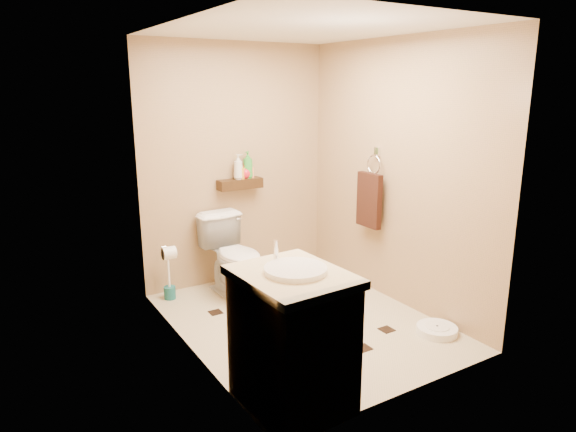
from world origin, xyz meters
TOP-DOWN VIEW (x-y plane):
  - ground at (0.00, 0.00)m, footprint 2.50×2.50m
  - wall_back at (0.00, 1.25)m, footprint 2.00×0.04m
  - wall_front at (0.00, -1.25)m, footprint 2.00×0.04m
  - wall_left at (-1.00, 0.00)m, footprint 0.04×2.50m
  - wall_right at (1.00, 0.00)m, footprint 0.04×2.50m
  - ceiling at (0.00, 0.00)m, footprint 2.00×2.50m
  - wall_shelf at (0.00, 1.17)m, footprint 0.46×0.14m
  - floor_accents at (0.01, -0.00)m, footprint 1.19×1.38m
  - toilet at (-0.24, 0.83)m, footprint 0.49×0.79m
  - vanity at (-0.70, -0.95)m, footprint 0.63×0.76m
  - bathroom_scale at (0.82, -0.77)m, footprint 0.38×0.38m
  - toilet_brush at (-0.82, 1.07)m, footprint 0.11×0.11m
  - towel_ring at (0.91, 0.25)m, footprint 0.12×0.30m
  - toilet_paper at (-0.94, 0.65)m, footprint 0.12×0.11m
  - bottle_a at (-0.02, 1.17)m, footprint 0.14×0.14m
  - bottle_b at (0.02, 1.17)m, footprint 0.11×0.11m
  - bottle_c at (0.06, 1.17)m, footprint 0.16×0.16m
  - bottle_d at (0.09, 1.17)m, footprint 0.15×0.15m
  - bottle_e at (0.10, 1.17)m, footprint 0.08×0.08m

SIDE VIEW (x-z plane):
  - ground at x=0.00m, z-range 0.00..0.00m
  - floor_accents at x=0.01m, z-range 0.00..0.01m
  - bathroom_scale at x=0.82m, z-range 0.00..0.07m
  - toilet_brush at x=-0.82m, z-range -0.07..0.41m
  - toilet at x=-0.24m, z-range 0.00..0.78m
  - vanity at x=-0.70m, z-range -0.06..0.97m
  - toilet_paper at x=-0.94m, z-range 0.54..0.66m
  - towel_ring at x=0.91m, z-range 0.57..1.33m
  - wall_shelf at x=0.00m, z-range 0.97..1.07m
  - bottle_c at x=0.06m, z-range 1.07..1.22m
  - bottle_e at x=0.10m, z-range 1.07..1.24m
  - bottle_b at x=0.02m, z-range 1.07..1.24m
  - bottle_a at x=-0.02m, z-range 1.07..1.32m
  - wall_back at x=0.00m, z-range 0.00..2.40m
  - wall_front at x=0.00m, z-range 0.00..2.40m
  - wall_left at x=-1.00m, z-range 0.00..2.40m
  - wall_right at x=1.00m, z-range 0.00..2.40m
  - bottle_d at x=0.09m, z-range 1.07..1.34m
  - ceiling at x=0.00m, z-range 2.39..2.41m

